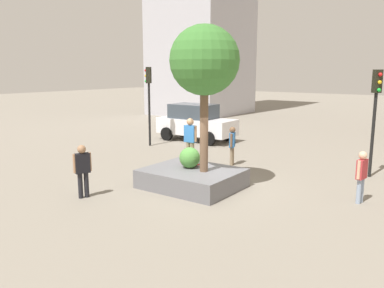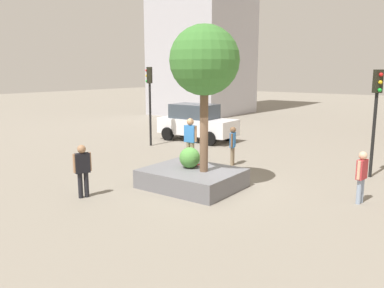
% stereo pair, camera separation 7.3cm
% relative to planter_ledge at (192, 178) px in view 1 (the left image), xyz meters
% --- Properties ---
extents(ground_plane, '(120.00, 120.00, 0.00)m').
position_rel_planter_ledge_xyz_m(ground_plane, '(0.43, 0.33, -0.32)').
color(ground_plane, gray).
extents(planter_ledge, '(3.19, 2.57, 0.64)m').
position_rel_planter_ledge_xyz_m(planter_ledge, '(0.00, 0.00, 0.00)').
color(planter_ledge, slate).
rests_on(planter_ledge, ground).
extents(plaza_tree, '(2.30, 2.30, 4.87)m').
position_rel_planter_ledge_xyz_m(plaza_tree, '(0.48, 0.03, 4.00)').
color(plaza_tree, brown).
rests_on(plaza_tree, planter_ledge).
extents(boxwood_shrub, '(0.73, 0.73, 0.73)m').
position_rel_planter_ledge_xyz_m(boxwood_shrub, '(-0.20, 0.14, 0.69)').
color(boxwood_shrub, '#4C8C3D').
rests_on(boxwood_shrub, planter_ledge).
extents(skateboard, '(0.82, 0.28, 0.07)m').
position_rel_planter_ledge_xyz_m(skateboard, '(-0.43, 0.49, 0.38)').
color(skateboard, '#A51E1E').
rests_on(skateboard, planter_ledge).
extents(skateboarder, '(0.56, 0.25, 1.64)m').
position_rel_planter_ledge_xyz_m(skateboarder, '(-0.43, 0.49, 1.34)').
color(skateboarder, '#847056').
rests_on(skateboarder, skateboard).
extents(police_car, '(4.59, 2.21, 2.12)m').
position_rel_planter_ledge_xyz_m(police_car, '(-5.35, 7.78, 0.75)').
color(police_car, white).
rests_on(police_car, ground).
extents(traffic_light_corner, '(0.37, 0.37, 4.07)m').
position_rel_planter_ledge_xyz_m(traffic_light_corner, '(4.74, 5.12, 2.48)').
color(traffic_light_corner, black).
rests_on(traffic_light_corner, ground).
extents(traffic_light_median, '(0.37, 0.36, 4.22)m').
position_rel_planter_ledge_xyz_m(traffic_light_median, '(-6.44, 4.99, 2.57)').
color(traffic_light_median, black).
rests_on(traffic_light_median, ground).
extents(bystander_watching, '(0.36, 0.55, 1.72)m').
position_rel_planter_ledge_xyz_m(bystander_watching, '(-2.15, -2.97, 0.67)').
color(bystander_watching, black).
rests_on(bystander_watching, ground).
extents(passerby_with_bag, '(0.26, 0.55, 1.63)m').
position_rel_planter_ledge_xyz_m(passerby_with_bag, '(5.18, 1.68, 0.62)').
color(passerby_with_bag, '#8C9EB7').
rests_on(passerby_with_bag, ground).
extents(pedestrian_crossing, '(0.33, 0.54, 1.67)m').
position_rel_planter_ledge_xyz_m(pedestrian_crossing, '(-0.55, 3.71, 0.64)').
color(pedestrian_crossing, '#847056').
rests_on(pedestrian_crossing, ground).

